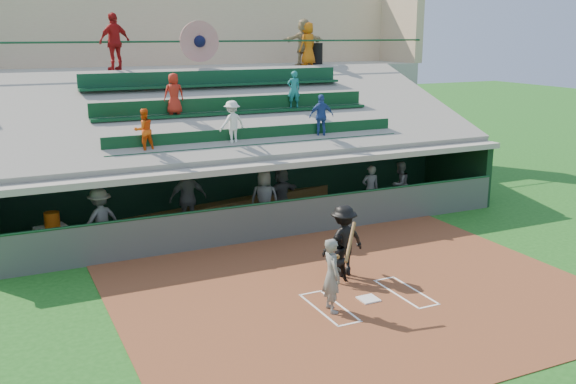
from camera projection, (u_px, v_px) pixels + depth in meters
name	position (u px, v px, depth m)	size (l,w,h in m)	color
ground	(368.00, 300.00, 14.64)	(100.00, 100.00, 0.00)	#195417
dirt_slab	(357.00, 292.00, 15.07)	(11.00, 9.00, 0.02)	brown
home_plate	(368.00, 299.00, 14.63)	(0.43, 0.43, 0.03)	white
batters_box_chalk	(368.00, 299.00, 14.63)	(2.65, 1.85, 0.01)	white
dugout_floor	(255.00, 222.00, 20.55)	(16.00, 3.50, 0.04)	gray
concourse_slab	(191.00, 125.00, 25.91)	(20.00, 3.00, 4.60)	#99978B
grandstand	(215.00, 136.00, 23.30)	(20.40, 10.40, 7.80)	#4E534D
batter_at_plate	(332.00, 275.00, 13.86)	(0.86, 0.74, 1.95)	#5D605B
catcher	(337.00, 259.00, 15.55)	(0.58, 0.45, 1.19)	black
home_umpire	(343.00, 241.00, 15.91)	(1.17, 0.67, 1.80)	black
dugout_bench	(244.00, 206.00, 21.48)	(16.42, 0.49, 0.49)	olive
white_table	(52.00, 239.00, 17.65)	(0.83, 0.62, 0.72)	white
water_cooler	(52.00, 220.00, 17.49)	(0.42, 0.42, 0.42)	#C8520B
dugout_player_a	(100.00, 220.00, 17.65)	(1.14, 0.66, 1.77)	#5C5F59
dugout_player_b	(188.00, 198.00, 19.46)	(1.17, 0.49, 1.99)	#555853
dugout_player_c	(265.00, 199.00, 19.78)	(0.88, 0.57, 1.80)	#595C57
dugout_player_d	(281.00, 193.00, 20.81)	(1.54, 0.49, 1.66)	#50524E
dugout_player_e	(370.00, 189.00, 21.41)	(0.59, 0.39, 1.61)	#5F625C
dugout_player_f	(400.00, 184.00, 22.12)	(0.77, 0.60, 1.58)	#5E605B
trash_bin	(316.00, 54.00, 27.14)	(0.59, 0.59, 0.88)	black
concourse_staff_a	(115.00, 42.00, 22.56)	(1.18, 0.49, 2.01)	#A71313
concourse_staff_b	(308.00, 44.00, 26.22)	(0.85, 0.55, 1.73)	#C65F0B
concourse_staff_c	(304.00, 42.00, 26.31)	(1.74, 0.55, 1.88)	tan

